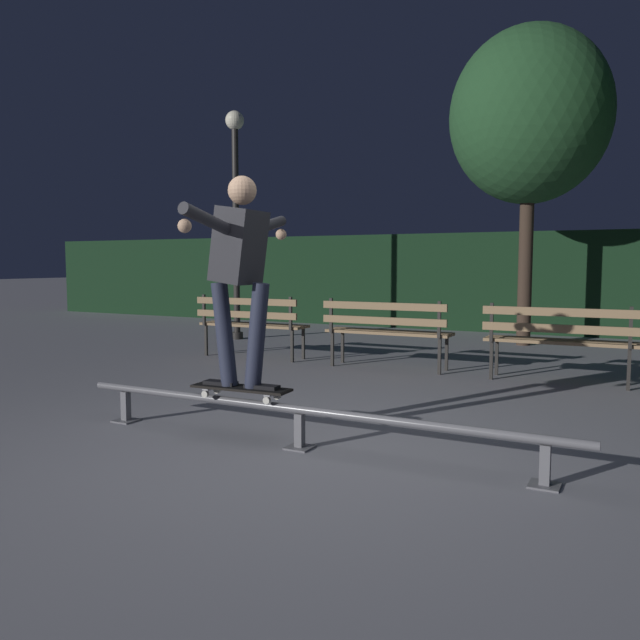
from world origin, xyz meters
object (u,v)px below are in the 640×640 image
at_px(tree_behind_benches, 530,117).
at_px(park_bench_left_center, 386,327).
at_px(park_bench_leftmost, 250,320).
at_px(grind_rail, 300,415).
at_px(park_bench_right_center, 559,335).
at_px(skateboarder, 240,263).
at_px(lamp_post_left, 236,195).
at_px(skateboard, 241,389).

bearing_deg(tree_behind_benches, park_bench_left_center, -109.10).
relative_size(park_bench_leftmost, park_bench_left_center, 1.00).
bearing_deg(grind_rail, park_bench_leftmost, 128.33).
relative_size(grind_rail, park_bench_right_center, 2.45).
xyz_separation_m(grind_rail, skateboarder, (-0.50, 0.00, 1.08)).
xyz_separation_m(grind_rail, park_bench_left_center, (-0.69, 3.43, 0.30)).
bearing_deg(park_bench_leftmost, lamp_post_left, 129.70).
bearing_deg(tree_behind_benches, grind_rail, -93.62).
xyz_separation_m(park_bench_right_center, lamp_post_left, (-5.49, 1.75, 1.94)).
height_order(park_bench_left_center, park_bench_right_center, same).
distance_m(skateboarder, park_bench_right_center, 3.97).
bearing_deg(grind_rail, skateboarder, 179.98).
xyz_separation_m(skateboarder, tree_behind_benches, (0.92, 6.65, 2.29)).
bearing_deg(skateboarder, park_bench_right_center, 61.95).
distance_m(skateboard, park_bench_right_center, 3.90).
height_order(grind_rail, lamp_post_left, lamp_post_left).
distance_m(skateboard, park_bench_leftmost, 4.09).
distance_m(grind_rail, tree_behind_benches, 7.47).
relative_size(park_bench_left_center, tree_behind_benches, 0.32).
relative_size(skateboard, park_bench_leftmost, 0.49).
distance_m(park_bench_right_center, lamp_post_left, 6.08).
relative_size(grind_rail, tree_behind_benches, 0.79).
relative_size(park_bench_leftmost, park_bench_right_center, 1.00).
height_order(park_bench_leftmost, lamp_post_left, lamp_post_left).
relative_size(skateboarder, park_bench_leftmost, 0.97).
bearing_deg(park_bench_leftmost, grind_rail, -51.67).
height_order(park_bench_right_center, tree_behind_benches, tree_behind_benches).
distance_m(grind_rail, park_bench_left_center, 3.52).
xyz_separation_m(park_bench_leftmost, park_bench_right_center, (4.04, 0.00, 0.00)).
xyz_separation_m(park_bench_leftmost, tree_behind_benches, (3.14, 3.22, 3.07)).
bearing_deg(park_bench_leftmost, park_bench_right_center, 0.00).
relative_size(skateboard, park_bench_left_center, 0.49).
distance_m(grind_rail, skateboard, 0.52).
bearing_deg(park_bench_right_center, skateboarder, -118.05).
distance_m(grind_rail, lamp_post_left, 7.01).
bearing_deg(tree_behind_benches, skateboard, -97.91).
bearing_deg(skateboard, skateboarder, 3.32).
relative_size(grind_rail, skateboarder, 2.52).
bearing_deg(lamp_post_left, skateboarder, -54.73).
distance_m(skateboarder, tree_behind_benches, 7.09).
height_order(skateboard, tree_behind_benches, tree_behind_benches).
bearing_deg(tree_behind_benches, park_bench_right_center, -74.22).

